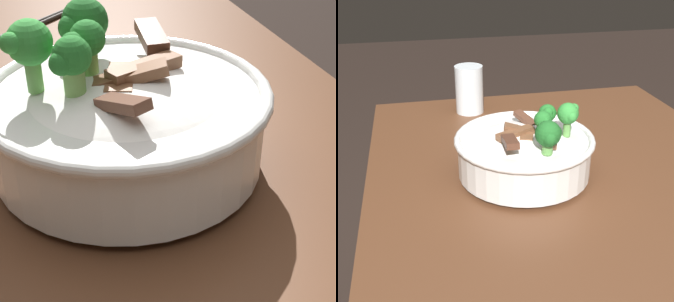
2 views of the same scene
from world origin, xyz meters
TOP-DOWN VIEW (x-y plane):
  - dining_table at (0.00, 0.00)m, footprint 1.11×0.76m
  - rice_bowl at (-0.10, -0.09)m, footprint 0.26×0.26m
  - drinking_glass at (-0.45, -0.14)m, footprint 0.07×0.07m

SIDE VIEW (x-z plane):
  - dining_table at x=0.00m, z-range 0.23..1.01m
  - drinking_glass at x=-0.45m, z-range 0.77..0.89m
  - rice_bowl at x=-0.10m, z-range 0.76..0.90m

